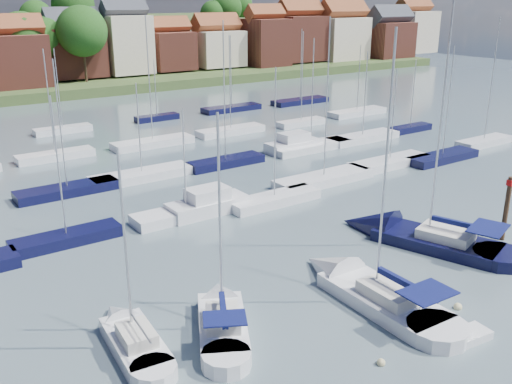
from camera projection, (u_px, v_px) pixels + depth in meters
ground at (161, 154)px, 66.67m from camera, size 260.00×260.00×0.00m
sailboat_left at (222, 318)px, 31.78m from camera, size 6.75×9.61×13.08m
sailboat_centre at (362, 289)px, 35.02m from camera, size 3.84×12.92×17.34m
sailboat_navy at (411, 236)px, 42.73m from camera, size 7.80×14.33×19.10m
sailboat_far at (131, 338)px, 29.93m from camera, size 3.09×8.82×11.59m
tender at (466, 337)px, 30.28m from camera, size 2.91×1.58×0.60m
timber_piling at (505, 220)px, 42.50m from camera, size 0.40×0.40×7.20m
buoy_b at (381, 364)px, 28.37m from camera, size 0.44×0.44×0.44m
buoy_c at (407, 328)px, 31.46m from camera, size 0.52×0.52×0.52m
buoy_d at (458, 308)px, 33.47m from camera, size 0.50×0.50×0.50m
buoy_e at (386, 240)px, 42.92m from camera, size 0.45×0.45×0.45m
marina_field at (195, 156)px, 63.80m from camera, size 79.62×41.41×15.93m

